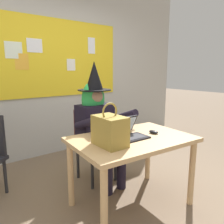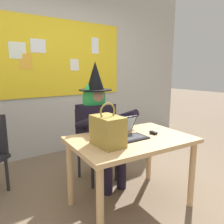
% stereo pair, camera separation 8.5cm
% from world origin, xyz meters
% --- Properties ---
extents(ground_plane, '(24.00, 24.00, 0.00)m').
position_xyz_m(ground_plane, '(0.00, 0.00, 0.00)').
color(ground_plane, '#75604C').
extents(wall_back_bulletin, '(5.66, 2.08, 2.94)m').
position_xyz_m(wall_back_bulletin, '(-0.00, 1.88, 1.48)').
color(wall_back_bulletin, '#B2B2AD').
rests_on(wall_back_bulletin, ground).
extents(desk_main, '(1.21, 0.86, 0.72)m').
position_xyz_m(desk_main, '(0.02, -0.01, 0.62)').
color(desk_main, tan).
rests_on(desk_main, ground).
extents(chair_at_desk, '(0.42, 0.42, 0.89)m').
position_xyz_m(chair_at_desk, '(0.03, 0.74, 0.49)').
color(chair_at_desk, '#4C1E19').
rests_on(chair_at_desk, ground).
extents(person_costumed, '(0.60, 0.67, 1.47)m').
position_xyz_m(person_costumed, '(0.03, 0.62, 0.79)').
color(person_costumed, black).
rests_on(person_costumed, ground).
extents(laptop, '(0.33, 0.31, 0.19)m').
position_xyz_m(laptop, '(-0.01, 0.03, 0.76)').
color(laptop, black).
rests_on(laptop, desk_main).
extents(computer_mouse, '(0.07, 0.11, 0.03)m').
position_xyz_m(computer_mouse, '(0.28, -0.04, 0.74)').
color(computer_mouse, black).
rests_on(computer_mouse, desk_main).
extents(handbag, '(0.20, 0.30, 0.38)m').
position_xyz_m(handbag, '(-0.29, -0.05, 0.85)').
color(handbag, olive).
rests_on(handbag, desk_main).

